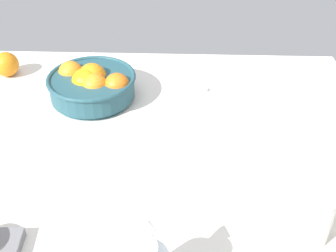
% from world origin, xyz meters
% --- Properties ---
extents(ground_plane, '(1.16, 1.01, 0.03)m').
position_xyz_m(ground_plane, '(0.00, 0.00, -0.01)').
color(ground_plane, silver).
extents(fruit_bowl, '(0.25, 0.25, 0.10)m').
position_xyz_m(fruit_bowl, '(-0.19, 0.21, 0.05)').
color(fruit_bowl, '#234C56').
rests_on(fruit_bowl, ground_plane).
extents(juice_glass, '(0.08, 0.08, 0.11)m').
position_xyz_m(juice_glass, '(0.32, -0.27, 0.05)').
color(juice_glass, white).
rests_on(juice_glass, ground_plane).
extents(loose_orange_2, '(0.08, 0.08, 0.08)m').
position_xyz_m(loose_orange_2, '(-0.49, 0.34, 0.04)').
color(loose_orange_2, orange).
rests_on(loose_orange_2, ground_plane).
extents(spoon, '(0.15, 0.08, 0.01)m').
position_xyz_m(spoon, '(0.10, 0.28, 0.00)').
color(spoon, silver).
rests_on(spoon, ground_plane).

